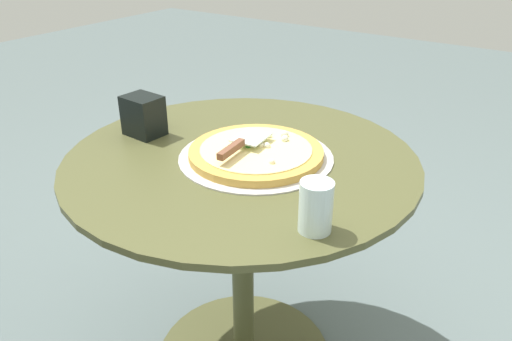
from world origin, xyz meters
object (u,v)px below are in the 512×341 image
(patio_table, at_px, (242,226))
(pizza_server, at_px, (241,143))
(pizza_on_tray, at_px, (256,153))
(napkin_dispenser, at_px, (143,116))
(drinking_cup, at_px, (316,207))

(patio_table, height_order, pizza_server, pizza_server)
(patio_table, relative_size, pizza_on_tray, 2.30)
(patio_table, bearing_deg, napkin_dispenser, 6.85)
(napkin_dispenser, bearing_deg, patio_table, 10.46)
(patio_table, distance_m, drinking_cup, 0.48)
(patio_table, xyz_separation_m, drinking_cup, (-0.33, 0.20, 0.28))
(pizza_on_tray, height_order, pizza_server, pizza_server)
(napkin_dispenser, bearing_deg, drinking_cup, -10.26)
(patio_table, height_order, drinking_cup, drinking_cup)
(pizza_on_tray, height_order, napkin_dispenser, napkin_dispenser)
(drinking_cup, height_order, napkin_dispenser, napkin_dispenser)
(patio_table, bearing_deg, pizza_server, 126.61)
(pizza_server, xyz_separation_m, drinking_cup, (-0.32, 0.18, 0.01))
(napkin_dispenser, bearing_deg, pizza_server, 6.67)
(drinking_cup, distance_m, napkin_dispenser, 0.68)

